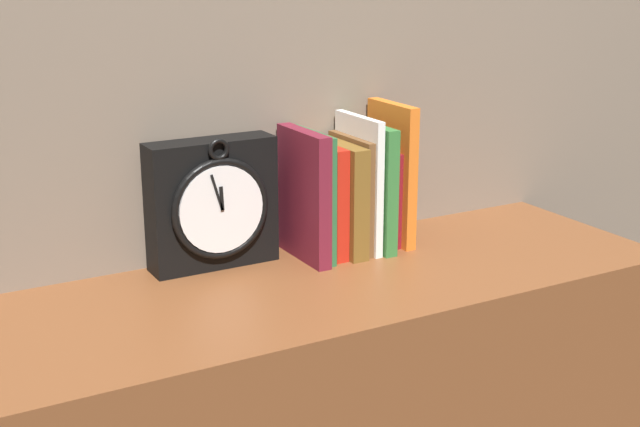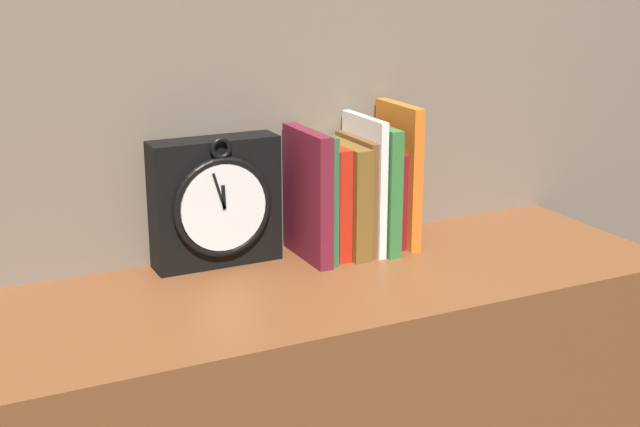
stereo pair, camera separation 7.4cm
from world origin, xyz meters
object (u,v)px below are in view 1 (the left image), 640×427
(book_slot1_green, at_px, (313,195))
(book_slot6_green, at_px, (370,186))
(book_slot2_red, at_px, (324,199))
(book_slot8_orange, at_px, (391,173))
(book_slot3_brown, at_px, (340,198))
(book_slot4_brown, at_px, (351,193))
(book_slot5_white, at_px, (359,183))
(clock, at_px, (213,204))
(book_slot7_maroon, at_px, (378,196))
(book_slot0_maroon, at_px, (304,195))

(book_slot1_green, xyz_separation_m, book_slot6_green, (0.11, -0.00, 0.00))
(book_slot2_red, height_order, book_slot8_orange, book_slot8_orange)
(book_slot3_brown, relative_size, book_slot4_brown, 0.96)
(book_slot3_brown, bearing_deg, book_slot5_white, 1.93)
(book_slot4_brown, relative_size, book_slot8_orange, 0.80)
(clock, bearing_deg, book_slot8_orange, -5.39)
(book_slot5_white, xyz_separation_m, book_slot6_green, (0.02, -0.00, -0.01))
(book_slot8_orange, bearing_deg, book_slot6_green, -172.37)
(book_slot2_red, xyz_separation_m, book_slot8_orange, (0.14, -0.00, 0.03))
(clock, relative_size, book_slot7_maroon, 1.31)
(book_slot0_maroon, distance_m, book_slot1_green, 0.02)
(book_slot0_maroon, distance_m, book_slot6_green, 0.13)
(book_slot1_green, xyz_separation_m, book_slot4_brown, (0.08, 0.00, -0.01))
(book_slot8_orange, bearing_deg, book_slot4_brown, -179.77)
(book_slot8_orange, bearing_deg, book_slot2_red, 179.24)
(clock, distance_m, book_slot1_green, 0.18)
(book_slot8_orange, bearing_deg, book_slot3_brown, -177.67)
(book_slot2_red, relative_size, book_slot6_green, 0.87)
(book_slot4_brown, bearing_deg, book_slot8_orange, 0.23)
(book_slot0_maroon, xyz_separation_m, book_slot2_red, (0.05, 0.01, -0.02))
(book_slot6_green, distance_m, book_slot7_maroon, 0.04)
(clock, bearing_deg, book_slot4_brown, -7.31)
(book_slot3_brown, bearing_deg, book_slot1_green, 177.89)
(clock, xyz_separation_m, book_slot3_brown, (0.23, -0.04, -0.01))
(book_slot6_green, height_order, book_slot8_orange, book_slot8_orange)
(book_slot3_brown, height_order, book_slot5_white, book_slot5_white)
(book_slot1_green, relative_size, book_slot2_red, 1.13)
(book_slot7_maroon, bearing_deg, book_slot8_orange, -19.42)
(clock, distance_m, book_slot4_brown, 0.25)
(book_slot1_green, xyz_separation_m, book_slot2_red, (0.03, 0.00, -0.01))
(clock, bearing_deg, book_slot3_brown, -9.11)
(book_slot1_green, distance_m, book_slot8_orange, 0.17)
(book_slot0_maroon, bearing_deg, book_slot6_green, 0.22)
(clock, height_order, book_slot2_red, clock)
(book_slot6_green, bearing_deg, book_slot7_maroon, 28.34)
(book_slot6_green, bearing_deg, book_slot3_brown, 177.84)
(book_slot2_red, height_order, book_slot5_white, book_slot5_white)
(book_slot6_green, relative_size, book_slot8_orange, 0.88)
(book_slot3_brown, relative_size, book_slot5_white, 0.82)
(book_slot0_maroon, xyz_separation_m, book_slot4_brown, (0.10, 0.01, -0.01))
(book_slot0_maroon, relative_size, book_slot8_orange, 0.88)
(book_slot4_brown, bearing_deg, book_slot2_red, 177.65)
(book_slot0_maroon, bearing_deg, book_slot8_orange, 2.25)
(book_slot3_brown, xyz_separation_m, book_slot4_brown, (0.02, 0.00, 0.00))
(book_slot2_red, bearing_deg, book_slot6_green, -5.50)
(clock, relative_size, book_slot3_brown, 1.16)
(book_slot6_green, distance_m, book_slot8_orange, 0.05)
(book_slot5_white, distance_m, book_slot8_orange, 0.07)
(clock, height_order, book_slot5_white, book_slot5_white)
(book_slot3_brown, xyz_separation_m, book_slot7_maroon, (0.09, 0.01, -0.01))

